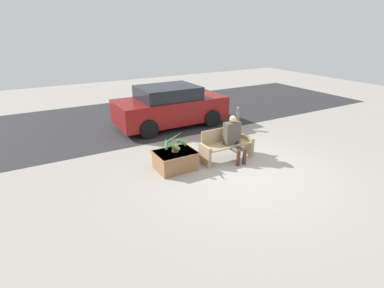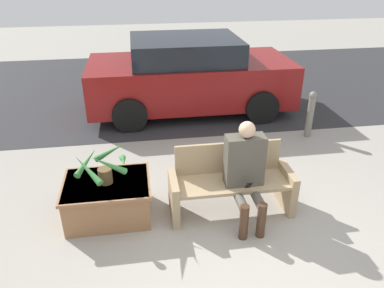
{
  "view_description": "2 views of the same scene",
  "coord_description": "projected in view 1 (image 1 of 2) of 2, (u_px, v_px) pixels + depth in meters",
  "views": [
    {
      "loc": [
        -4.6,
        -5.31,
        3.47
      ],
      "look_at": [
        -0.99,
        0.96,
        0.61
      ],
      "focal_mm": 28.0,
      "sensor_mm": 36.0,
      "label": 1
    },
    {
      "loc": [
        -1.02,
        -2.88,
        2.93
      ],
      "look_at": [
        -0.41,
        1.08,
        0.87
      ],
      "focal_mm": 35.0,
      "sensor_mm": 36.0,
      "label": 2
    }
  ],
  "objects": [
    {
      "name": "person_seated",
      "position": [
        233.0,
        137.0,
        8.09
      ],
      "size": [
        0.46,
        0.63,
        1.26
      ],
      "color": "#4C473D",
      "rests_on": "ground_plane"
    },
    {
      "name": "bollard_post",
      "position": [
        238.0,
        117.0,
        10.65
      ],
      "size": [
        0.13,
        0.13,
        0.83
      ],
      "color": "slate",
      "rests_on": "ground_plane"
    },
    {
      "name": "potted_plant",
      "position": [
        175.0,
        143.0,
        7.54
      ],
      "size": [
        0.64,
        0.67,
        0.51
      ],
      "color": "brown",
      "rests_on": "planter_box"
    },
    {
      "name": "road_surface",
      "position": [
        153.0,
        115.0,
        12.52
      ],
      "size": [
        20.0,
        6.0,
        0.01
      ],
      "primitive_type": "cube",
      "color": "#2D2D30",
      "rests_on": "ground_plane"
    },
    {
      "name": "ground_plane",
      "position": [
        244.0,
        171.0,
        7.69
      ],
      "size": [
        30.0,
        30.0,
        0.0
      ],
      "primitive_type": "plane",
      "color": "#9E998E"
    },
    {
      "name": "bench",
      "position": [
        226.0,
        145.0,
        8.28
      ],
      "size": [
        1.52,
        0.53,
        0.85
      ],
      "color": "tan",
      "rests_on": "ground_plane"
    },
    {
      "name": "planter_box",
      "position": [
        175.0,
        160.0,
        7.71
      ],
      "size": [
        1.04,
        0.81,
        0.48
      ],
      "color": "#936642",
      "rests_on": "ground_plane"
    },
    {
      "name": "parked_car",
      "position": [
        170.0,
        106.0,
        10.94
      ],
      "size": [
        3.99,
        1.98,
        1.48
      ],
      "color": "maroon",
      "rests_on": "ground_plane"
    }
  ]
}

